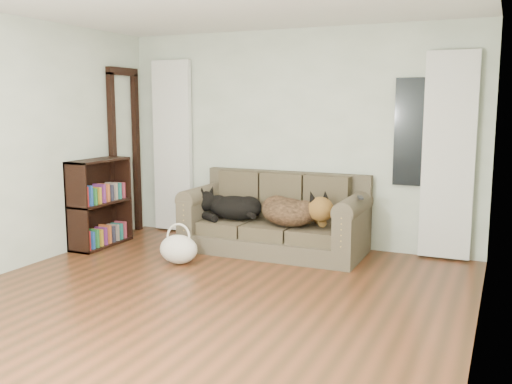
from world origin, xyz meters
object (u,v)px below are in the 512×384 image
at_px(tote_bag, 179,249).
at_px(bookshelf, 100,205).
at_px(sofa, 274,214).
at_px(dog_shepherd, 292,213).
at_px(dog_black_lab, 232,208).

xyz_separation_m(tote_bag, bookshelf, (-1.28, 0.30, 0.34)).
bearing_deg(sofa, tote_bag, -129.93).
relative_size(tote_bag, bookshelf, 0.41).
bearing_deg(dog_shepherd, dog_black_lab, 28.85).
distance_m(dog_shepherd, tote_bag, 1.32).
bearing_deg(sofa, dog_shepherd, -20.98).
bearing_deg(bookshelf, tote_bag, -8.15).
xyz_separation_m(dog_black_lab, tote_bag, (-0.22, -0.86, -0.32)).
distance_m(dog_black_lab, tote_bag, 0.94).
bearing_deg(dog_black_lab, sofa, 11.70).
height_order(sofa, tote_bag, sofa).
height_order(dog_black_lab, dog_shepherd, dog_shepherd).
xyz_separation_m(sofa, tote_bag, (-0.75, -0.89, -0.29)).
xyz_separation_m(dog_shepherd, tote_bag, (-1.01, -0.80, -0.33)).
distance_m(dog_shepherd, bookshelf, 2.34).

